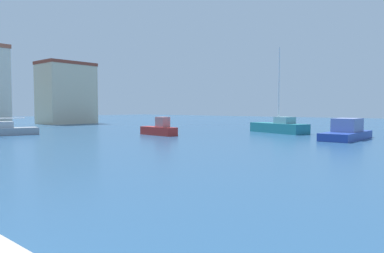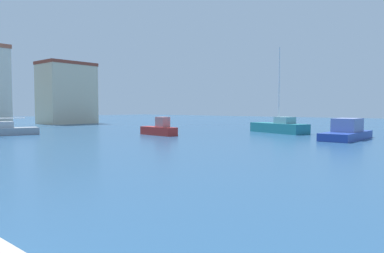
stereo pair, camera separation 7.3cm
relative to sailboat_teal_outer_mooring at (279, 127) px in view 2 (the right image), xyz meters
name	(u,v)px [view 2 (the right image)]	position (x,y,z in m)	size (l,w,h in m)	color
water	(56,140)	(-18.77, 9.57, -0.61)	(160.00, 160.00, 0.00)	navy
sailboat_teal_outer_mooring	(279,127)	(0.00, 0.00, 0.00)	(4.04, 6.85, 8.62)	#1E707A
motorboat_blue_distant_north	(347,132)	(-3.15, -7.50, 0.00)	(6.68, 2.26, 1.69)	#233D93
motorboat_red_distant_east	(159,129)	(-9.95, 7.06, -0.06)	(1.57, 4.22, 1.70)	#B22823
waterfront_apartments	(67,93)	(-2.44, 36.13, 4.32)	(8.10, 5.81, 9.84)	beige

